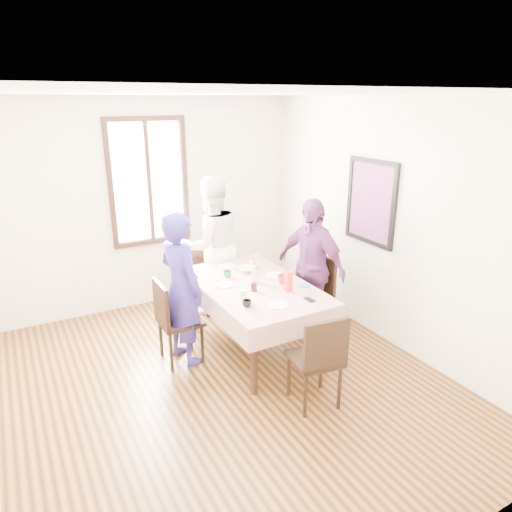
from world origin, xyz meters
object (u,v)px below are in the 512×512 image
object	(u,v)px
chair_right	(310,294)
person_right	(310,267)
person_left	(180,289)
person_far	(212,246)
chair_far	(212,277)
dining_table	(254,317)
chair_left	(180,321)
chair_near	(315,358)

from	to	relation	value
chair_right	person_right	xyz separation A→B (m)	(-0.02, 0.00, 0.35)
person_left	person_far	size ratio (longest dim) A/B	0.92
chair_far	person_left	size ratio (longest dim) A/B	0.56
chair_right	person_right	size ratio (longest dim) A/B	0.56
dining_table	chair_right	xyz separation A→B (m)	(0.80, 0.05, 0.08)
chair_far	dining_table	bearing A→B (deg)	84.32
chair_right	chair_far	xyz separation A→B (m)	(-0.80, 1.08, 0.00)
chair_right	chair_far	bearing A→B (deg)	35.94
person_far	chair_left	bearing A→B (deg)	50.07
chair_left	person_right	world-z (taller)	person_right
person_left	person_far	xyz separation A→B (m)	(0.77, 0.96, 0.08)
chair_near	person_left	xyz separation A→B (m)	(-0.77, 1.29, 0.36)
person_left	person_right	bearing A→B (deg)	-108.62
dining_table	chair_left	size ratio (longest dim) A/B	1.81
chair_right	person_far	world-z (taller)	person_far
chair_far	person_left	xyz separation A→B (m)	(-0.77, -0.98, 0.36)
person_right	chair_right	bearing A→B (deg)	74.86
chair_left	person_right	bearing A→B (deg)	86.71
person_left	chair_right	bearing A→B (deg)	-108.57
dining_table	person_far	size ratio (longest dim) A/B	0.93
chair_left	chair_far	world-z (taller)	same
chair_near	person_right	size ratio (longest dim) A/B	0.56
chair_far	chair_near	xyz separation A→B (m)	(0.00, -2.27, 0.00)
chair_far	person_right	distance (m)	1.38
dining_table	person_far	world-z (taller)	person_far
chair_near	dining_table	bearing A→B (deg)	97.89
person_far	person_left	bearing A→B (deg)	50.83
chair_near	person_right	world-z (taller)	person_right
chair_near	person_far	bearing A→B (deg)	97.89
chair_left	person_far	size ratio (longest dim) A/B	0.51
dining_table	person_left	size ratio (longest dim) A/B	1.02
chair_left	chair_right	distance (m)	1.59
person_far	person_right	size ratio (longest dim) A/B	1.10
chair_right	person_right	distance (m)	0.35
chair_left	chair_right	xyz separation A→B (m)	(1.59, -0.10, 0.00)
chair_far	person_far	world-z (taller)	person_far
chair_near	person_left	distance (m)	1.55
person_left	person_right	world-z (taller)	person_left
chair_far	person_left	world-z (taller)	person_left
chair_left	person_left	distance (m)	0.36
dining_table	person_far	bearing A→B (deg)	90.00
person_right	chair_near	bearing A→B (deg)	-48.30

